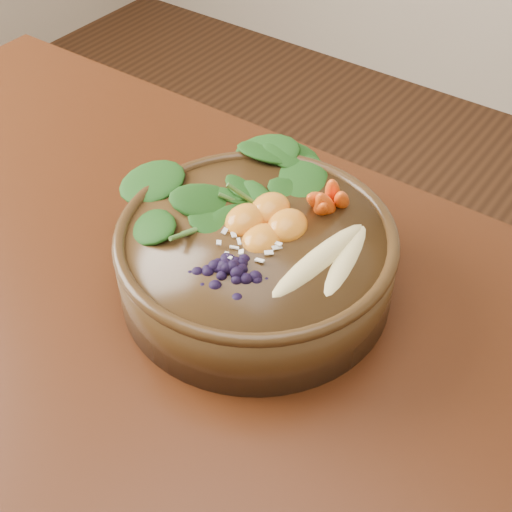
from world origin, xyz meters
TOP-DOWN VIEW (x-y plane):
  - dining_table at (0.00, 0.00)m, footprint 1.60×0.90m
  - stoneware_bowl at (-0.02, 0.15)m, footprint 0.37×0.37m
  - kale_heap at (-0.08, 0.21)m, footprint 0.24×0.22m
  - carrot_cluster at (0.03, 0.24)m, footprint 0.08×0.08m
  - banana_halves at (0.07, 0.16)m, footprint 0.08×0.19m
  - mandarin_cluster at (-0.02, 0.17)m, footprint 0.11×0.12m
  - blueberry_pile at (-0.01, 0.08)m, footprint 0.17×0.13m
  - coconut_flakes at (-0.02, 0.12)m, footprint 0.11×0.09m

SIDE VIEW (x-z plane):
  - dining_table at x=0.00m, z-range 0.28..1.03m
  - stoneware_bowl at x=-0.02m, z-range 0.75..0.84m
  - coconut_flakes at x=-0.02m, z-range 0.84..0.85m
  - banana_halves at x=0.07m, z-range 0.84..0.87m
  - mandarin_cluster at x=-0.02m, z-range 0.84..0.88m
  - blueberry_pile at x=-0.01m, z-range 0.84..0.89m
  - kale_heap at x=-0.08m, z-range 0.84..0.89m
  - carrot_cluster at x=0.03m, z-range 0.84..0.93m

